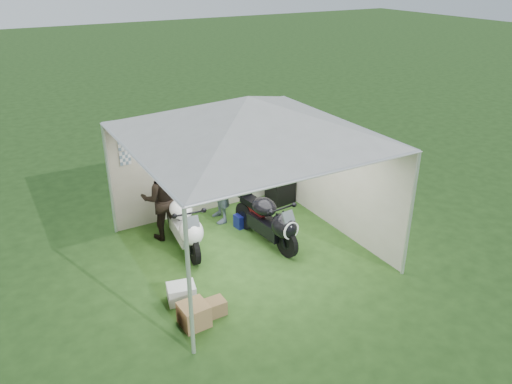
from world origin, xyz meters
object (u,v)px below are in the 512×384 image
motorcycle_black (269,220)px  person_blue_jacket (219,176)px  equipment_box (280,191)px  crate_2 (184,293)px  paddock_stand (244,220)px  canopy_tent (247,120)px  person_dark_jacket (162,199)px  motorcycle_white (184,223)px  crate_1 (194,315)px  crate_3 (213,308)px  crate_0 (181,293)px

motorcycle_black → person_blue_jacket: (-0.38, 1.37, 0.48)m
equipment_box → crate_2: bearing=-145.2°
paddock_stand → person_blue_jacket: (-0.30, 0.50, 0.87)m
person_blue_jacket → equipment_box: size_ratio=3.62×
canopy_tent → paddock_stand: (0.38, 0.89, -2.44)m
person_dark_jacket → person_blue_jacket: 1.30m
motorcycle_white → person_dark_jacket: bearing=112.4°
crate_1 → crate_3: (0.36, 0.08, -0.06)m
canopy_tent → equipment_box: 3.20m
crate_0 → person_blue_jacket: bearing=51.3°
motorcycle_white → person_dark_jacket: (-0.18, 0.61, 0.31)m
motorcycle_white → person_dark_jacket: 0.70m
crate_3 → motorcycle_white: bearing=79.6°
person_blue_jacket → crate_2: size_ratio=6.54×
paddock_stand → crate_0: bearing=-140.3°
motorcycle_white → person_blue_jacket: person_blue_jacket is taller
crate_3 → motorcycle_black: bearing=37.4°
person_blue_jacket → motorcycle_black: bearing=20.7°
crate_0 → crate_3: 0.64m
motorcycle_white → person_blue_jacket: (1.10, 0.71, 0.47)m
canopy_tent → person_dark_jacket: 2.47m
person_blue_jacket → equipment_box: bearing=98.7°
crate_1 → person_dark_jacket: bearing=78.6°
canopy_tent → paddock_stand: bearing=66.7°
crate_3 → crate_1: bearing=-167.7°
motorcycle_black → crate_3: motorcycle_black is taller
motorcycle_white → equipment_box: bearing=22.6°
motorcycle_white → equipment_box: size_ratio=3.50×
person_dark_jacket → person_blue_jacket: (1.28, 0.11, 0.16)m
motorcycle_white → crate_1: bearing=-103.2°
crate_0 → crate_1: crate_1 is taller
motorcycle_white → person_dark_jacket: size_ratio=1.15×
motorcycle_white → crate_1: (-0.74, -2.16, -0.35)m
person_dark_jacket → person_blue_jacket: person_blue_jacket is taller
motorcycle_black → crate_3: 2.38m
motorcycle_black → motorcycle_white: bearing=150.4°
person_blue_jacket → crate_3: person_blue_jacket is taller
person_dark_jacket → crate_0: bearing=94.7°
crate_2 → crate_3: crate_3 is taller
person_dark_jacket → crate_1: bearing=96.6°
canopy_tent → crate_1: size_ratio=13.87×
equipment_box → person_dark_jacket: bearing=-175.9°
motorcycle_white → paddock_stand: motorcycle_white is taller
canopy_tent → person_dark_jacket: size_ratio=3.35×
person_blue_jacket → crate_3: size_ratio=5.45×
motorcycle_white → crate_3: size_ratio=5.27×
person_blue_jacket → crate_0: size_ratio=4.53×
canopy_tent → person_blue_jacket: size_ratio=2.81×
paddock_stand → crate_1: size_ratio=0.91×
canopy_tent → motorcycle_white: canopy_tent is taller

